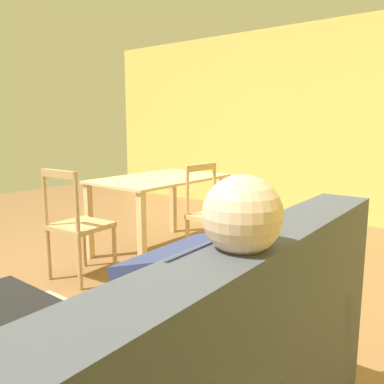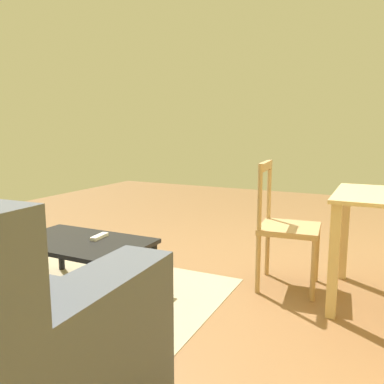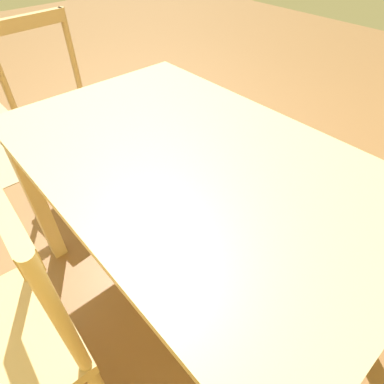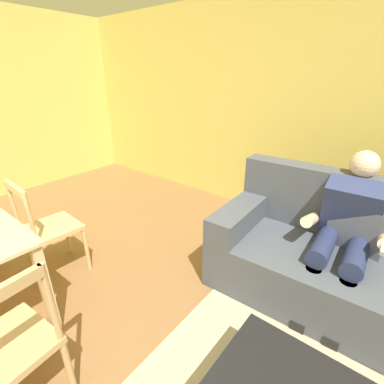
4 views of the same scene
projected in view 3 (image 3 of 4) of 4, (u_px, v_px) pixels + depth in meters
The scene contains 3 objects.
ground_plane at pixel (75, 178), 2.10m from camera, with size 9.01×9.01×0.00m, color brown.
dining_table at pixel (192, 184), 1.08m from camera, with size 1.31×0.82×0.75m.
dining_chair_facing_couch at pixel (68, 119), 1.74m from camera, with size 0.46×0.46×0.93m.
Camera 3 is at (-1.71, 0.52, 1.34)m, focal length 30.77 mm.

